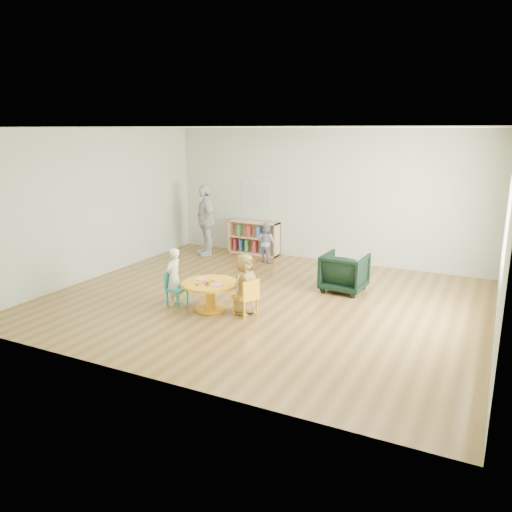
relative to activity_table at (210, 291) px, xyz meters
The scene contains 11 objects.
room 1.85m from the activity_table, 52.51° to the left, with size 7.10×7.00×2.80m.
activity_table is the anchor object (origin of this frame).
kid_chair_left 0.64m from the activity_table, behind, with size 0.32×0.32×0.54m.
kid_chair_right 0.65m from the activity_table, ahead, with size 0.41×0.41×0.58m.
bookshelf 3.76m from the activity_table, 106.20° to the left, with size 1.20×0.30×0.75m.
alphabet_poster 4.01m from the activity_table, 105.49° to the left, with size 0.74×0.01×0.54m.
armchair 2.46m from the activity_table, 48.89° to the left, with size 0.72×0.74×0.68m, color black.
child_left 0.67m from the activity_table, behind, with size 0.34×0.22×0.94m, color white.
child_right 0.60m from the activity_table, ahead, with size 0.46×0.30×0.95m, color yellow.
toddler 3.08m from the activity_table, 98.73° to the left, with size 0.42×0.32×0.86m, color #1B1F44.
adult_caretaker 3.63m from the activity_table, 123.12° to the left, with size 0.93×0.39×1.59m, color silver.
Camera 1 is at (3.40, -7.12, 2.77)m, focal length 35.00 mm.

